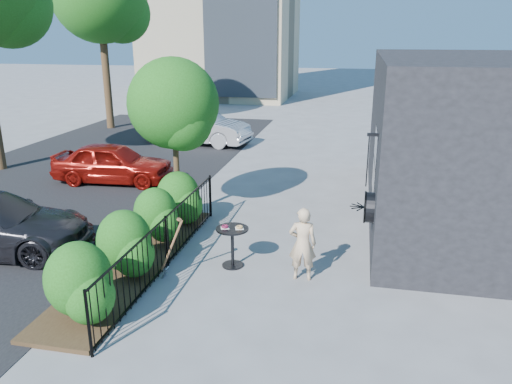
% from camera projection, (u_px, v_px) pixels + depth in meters
% --- Properties ---
extents(ground, '(120.00, 120.00, 0.00)m').
position_uv_depth(ground, '(240.00, 274.00, 9.80)').
color(ground, gray).
rests_on(ground, ground).
extents(shop_building, '(6.22, 9.00, 4.00)m').
position_uv_depth(shop_building, '(498.00, 140.00, 12.30)').
color(shop_building, black).
rests_on(shop_building, ground).
extents(fence, '(0.05, 6.05, 1.10)m').
position_uv_depth(fence, '(167.00, 241.00, 9.92)').
color(fence, black).
rests_on(fence, ground).
extents(planting_bed, '(1.30, 6.00, 0.08)m').
position_uv_depth(planting_bed, '(136.00, 262.00, 10.21)').
color(planting_bed, '#382616').
rests_on(planting_bed, ground).
extents(shrubs, '(1.10, 5.60, 1.24)m').
position_uv_depth(shrubs, '(140.00, 231.00, 10.09)').
color(shrubs, '#1C5212').
rests_on(shrubs, ground).
extents(patio_tree, '(2.20, 2.20, 3.94)m').
position_uv_depth(patio_tree, '(176.00, 109.00, 11.96)').
color(patio_tree, '#3F2B19').
rests_on(patio_tree, ground).
extents(street, '(9.00, 30.00, 0.01)m').
position_uv_depth(street, '(23.00, 202.00, 13.96)').
color(street, black).
rests_on(street, ground).
extents(street_tree_far, '(4.40, 4.40, 8.28)m').
position_uv_depth(street_tree_far, '(101.00, 1.00, 22.94)').
color(street_tree_far, '#3F2B19').
rests_on(street_tree_far, ground).
extents(cafe_table, '(0.65, 0.65, 0.88)m').
position_uv_depth(cafe_table, '(232.00, 240.00, 9.96)').
color(cafe_table, black).
rests_on(cafe_table, ground).
extents(woman, '(0.55, 0.39, 1.45)m').
position_uv_depth(woman, '(303.00, 244.00, 9.40)').
color(woman, '#D6B28A').
rests_on(woman, ground).
extents(shovel, '(0.50, 0.17, 1.27)m').
position_uv_depth(shovel, '(171.00, 251.00, 9.47)').
color(shovel, brown).
rests_on(shovel, ground).
extents(car_red, '(3.79, 1.71, 1.26)m').
position_uv_depth(car_red, '(113.00, 163.00, 15.60)').
color(car_red, maroon).
rests_on(car_red, ground).
extents(car_silver, '(4.63, 2.18, 1.47)m').
position_uv_depth(car_silver, '(198.00, 127.00, 21.05)').
color(car_silver, '#B2B2B7').
rests_on(car_silver, ground).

